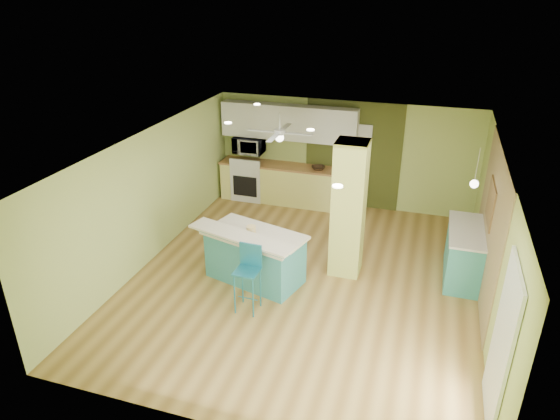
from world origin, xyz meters
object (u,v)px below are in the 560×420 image
object	(u,v)px
bar_stool	(249,267)
side_counter	(464,253)
peninsula	(254,256)
canister	(251,230)
fruit_bowl	(318,168)

from	to	relation	value
bar_stool	side_counter	world-z (taller)	bar_stool
peninsula	canister	distance (m)	0.51
bar_stool	side_counter	xyz separation A→B (m)	(3.33, 2.03, -0.28)
fruit_bowl	peninsula	bearing A→B (deg)	-95.28
peninsula	side_counter	world-z (taller)	peninsula
side_counter	peninsula	bearing A→B (deg)	-161.07
fruit_bowl	side_counter	bearing A→B (deg)	-34.59
side_counter	bar_stool	bearing A→B (deg)	-148.61
bar_stool	fruit_bowl	distance (m)	4.27
peninsula	fruit_bowl	size ratio (longest dim) A/B	6.64
fruit_bowl	canister	bearing A→B (deg)	-95.92
bar_stool	fruit_bowl	world-z (taller)	bar_stool
fruit_bowl	canister	world-z (taller)	canister
side_counter	canister	bearing A→B (deg)	-161.04
side_counter	canister	distance (m)	3.83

